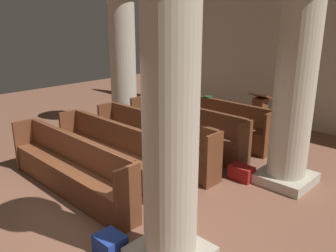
{
  "coord_description": "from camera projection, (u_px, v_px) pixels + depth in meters",
  "views": [
    {
      "loc": [
        4.14,
        -2.85,
        2.85
      ],
      "look_at": [
        -0.55,
        1.95,
        0.75
      ],
      "focal_mm": 37.77,
      "sensor_mm": 36.0,
      "label": 1
    }
  ],
  "objects": [
    {
      "name": "back_wall",
      "position": [
        296.0,
        40.0,
        9.04
      ],
      "size": [
        10.0,
        0.16,
        4.5
      ],
      "primitive_type": "cube",
      "color": "beige",
      "rests_on": "ground"
    },
    {
      "name": "pillar_aisle_side",
      "position": [
        296.0,
        76.0,
        5.74
      ],
      "size": [
        0.96,
        0.96,
        3.69
      ],
      "color": "#B6AD9A",
      "rests_on": "ground"
    },
    {
      "name": "kneeler_box_blue",
      "position": [
        110.0,
        244.0,
        4.4
      ],
      "size": [
        0.36,
        0.31,
        0.25
      ],
      "primitive_type": "cube",
      "color": "navy",
      "rests_on": "ground"
    },
    {
      "name": "pew_row_2",
      "position": [
        153.0,
        137.0,
        7.09
      ],
      "size": [
        3.12,
        0.47,
        0.96
      ],
      "color": "brown",
      "rests_on": "ground"
    },
    {
      "name": "kneeler_box_red",
      "position": [
        241.0,
        173.0,
        6.39
      ],
      "size": [
        0.44,
        0.26,
        0.26
      ],
      "primitive_type": "cube",
      "color": "maroon",
      "rests_on": "ground"
    },
    {
      "name": "pew_row_0",
      "position": [
        212.0,
        119.0,
        8.39
      ],
      "size": [
        3.12,
        0.46,
        0.96
      ],
      "color": "brown",
      "rests_on": "ground"
    },
    {
      "name": "lectern",
      "position": [
        259.0,
        118.0,
        8.66
      ],
      "size": [
        0.48,
        0.45,
        1.08
      ],
      "color": "brown",
      "rests_on": "ground"
    },
    {
      "name": "pillar_aisle_rear",
      "position": [
        171.0,
        108.0,
        3.73
      ],
      "size": [
        0.91,
        0.91,
        3.69
      ],
      "color": "#B6AD9A",
      "rests_on": "ground"
    },
    {
      "name": "pew_row_1",
      "position": [
        185.0,
        127.0,
        7.74
      ],
      "size": [
        3.12,
        0.46,
        0.96
      ],
      "color": "brown",
      "rests_on": "ground"
    },
    {
      "name": "hymn_book",
      "position": [
        208.0,
        97.0,
        8.56
      ],
      "size": [
        0.15,
        0.21,
        0.03
      ],
      "primitive_type": "cube",
      "color": "#194723",
      "rests_on": "pew_row_0"
    },
    {
      "name": "pew_row_3",
      "position": [
        116.0,
        150.0,
        6.44
      ],
      "size": [
        3.12,
        0.46,
        0.96
      ],
      "color": "brown",
      "rests_on": "ground"
    },
    {
      "name": "pew_row_4",
      "position": [
        69.0,
        165.0,
        5.79
      ],
      "size": [
        3.12,
        0.46,
        0.96
      ],
      "color": "brown",
      "rests_on": "ground"
    },
    {
      "name": "ground_plane",
      "position": [
        107.0,
        205.0,
        5.56
      ],
      "size": [
        19.2,
        19.2,
        0.0
      ],
      "primitive_type": "plane",
      "color": "brown"
    },
    {
      "name": "pillar_far_side",
      "position": [
        123.0,
        54.0,
        9.01
      ],
      "size": [
        0.96,
        0.96,
        3.69
      ],
      "color": "#B6AD9A",
      "rests_on": "ground"
    }
  ]
}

